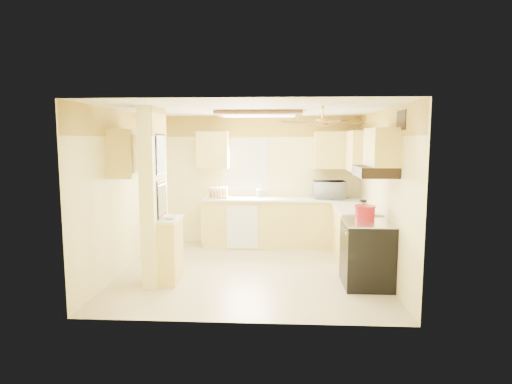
# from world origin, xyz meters

# --- Properties ---
(floor) EXTENTS (4.00, 4.00, 0.00)m
(floor) POSITION_xyz_m (0.00, 0.00, 0.00)
(floor) COLOR #CEB88E
(floor) RESTS_ON ground
(ceiling) EXTENTS (4.00, 4.00, 0.00)m
(ceiling) POSITION_xyz_m (0.00, 0.00, 2.50)
(ceiling) COLOR white
(ceiling) RESTS_ON wall_back
(wall_back) EXTENTS (4.00, 0.00, 4.00)m
(wall_back) POSITION_xyz_m (0.00, 1.90, 1.25)
(wall_back) COLOR #FDEC9A
(wall_back) RESTS_ON floor
(wall_front) EXTENTS (4.00, 0.00, 4.00)m
(wall_front) POSITION_xyz_m (0.00, -1.90, 1.25)
(wall_front) COLOR #FDEC9A
(wall_front) RESTS_ON floor
(wall_left) EXTENTS (0.00, 3.80, 3.80)m
(wall_left) POSITION_xyz_m (-2.00, 0.00, 1.25)
(wall_left) COLOR #FDEC9A
(wall_left) RESTS_ON floor
(wall_right) EXTENTS (0.00, 3.80, 3.80)m
(wall_right) POSITION_xyz_m (2.00, 0.00, 1.25)
(wall_right) COLOR #FDEC9A
(wall_right) RESTS_ON floor
(wallpaper_border) EXTENTS (4.00, 0.02, 0.40)m
(wallpaper_border) POSITION_xyz_m (0.00, 1.88, 2.30)
(wallpaper_border) COLOR #FEDF4A
(wallpaper_border) RESTS_ON wall_back
(partition_column) EXTENTS (0.20, 0.70, 2.50)m
(partition_column) POSITION_xyz_m (-1.35, -0.55, 1.25)
(partition_column) COLOR #FDEC9A
(partition_column) RESTS_ON floor
(partition_ledge) EXTENTS (0.25, 0.55, 0.90)m
(partition_ledge) POSITION_xyz_m (-1.13, -0.55, 0.45)
(partition_ledge) COLOR #FFDE6E
(partition_ledge) RESTS_ON floor
(ledge_top) EXTENTS (0.28, 0.58, 0.04)m
(ledge_top) POSITION_xyz_m (-1.13, -0.55, 0.92)
(ledge_top) COLOR silver
(ledge_top) RESTS_ON partition_ledge
(lower_cabinets_back) EXTENTS (3.00, 0.60, 0.90)m
(lower_cabinets_back) POSITION_xyz_m (0.50, 1.60, 0.45)
(lower_cabinets_back) COLOR #FFDE6E
(lower_cabinets_back) RESTS_ON floor
(lower_cabinets_right) EXTENTS (0.60, 1.40, 0.90)m
(lower_cabinets_right) POSITION_xyz_m (1.70, 0.60, 0.45)
(lower_cabinets_right) COLOR #FFDE6E
(lower_cabinets_right) RESTS_ON floor
(countertop_back) EXTENTS (3.04, 0.64, 0.04)m
(countertop_back) POSITION_xyz_m (0.50, 1.59, 0.92)
(countertop_back) COLOR silver
(countertop_back) RESTS_ON lower_cabinets_back
(countertop_right) EXTENTS (0.64, 1.44, 0.04)m
(countertop_right) POSITION_xyz_m (1.69, 0.60, 0.92)
(countertop_right) COLOR silver
(countertop_right) RESTS_ON lower_cabinets_right
(dishwasher_panel) EXTENTS (0.58, 0.02, 0.80)m
(dishwasher_panel) POSITION_xyz_m (-0.25, 1.29, 0.43)
(dishwasher_panel) COLOR white
(dishwasher_panel) RESTS_ON lower_cabinets_back
(window) EXTENTS (0.92, 0.02, 1.02)m
(window) POSITION_xyz_m (-0.25, 1.89, 1.55)
(window) COLOR white
(window) RESTS_ON wall_back
(upper_cab_back_left) EXTENTS (0.60, 0.35, 0.70)m
(upper_cab_back_left) POSITION_xyz_m (-0.85, 1.72, 1.85)
(upper_cab_back_left) COLOR #FFDE6E
(upper_cab_back_left) RESTS_ON wall_back
(upper_cab_back_right) EXTENTS (0.90, 0.35, 0.70)m
(upper_cab_back_right) POSITION_xyz_m (1.55, 1.72, 1.85)
(upper_cab_back_right) COLOR #FFDE6E
(upper_cab_back_right) RESTS_ON wall_back
(upper_cab_right) EXTENTS (0.35, 1.00, 0.70)m
(upper_cab_right) POSITION_xyz_m (1.82, 1.25, 1.85)
(upper_cab_right) COLOR #FFDE6E
(upper_cab_right) RESTS_ON wall_right
(upper_cab_left_wall) EXTENTS (0.35, 0.75, 0.70)m
(upper_cab_left_wall) POSITION_xyz_m (-1.82, -0.25, 1.85)
(upper_cab_left_wall) COLOR #FFDE6E
(upper_cab_left_wall) RESTS_ON wall_left
(upper_cab_over_stove) EXTENTS (0.35, 0.76, 0.52)m
(upper_cab_over_stove) POSITION_xyz_m (1.82, -0.55, 1.95)
(upper_cab_over_stove) COLOR #FFDE6E
(upper_cab_over_stove) RESTS_ON wall_right
(stove) EXTENTS (0.68, 0.77, 0.92)m
(stove) POSITION_xyz_m (1.67, -0.55, 0.46)
(stove) COLOR black
(stove) RESTS_ON floor
(range_hood) EXTENTS (0.50, 0.76, 0.14)m
(range_hood) POSITION_xyz_m (1.74, -0.55, 1.62)
(range_hood) COLOR black
(range_hood) RESTS_ON upper_cab_over_stove
(poster_menu) EXTENTS (0.02, 0.42, 0.57)m
(poster_menu) POSITION_xyz_m (-1.24, -0.55, 1.85)
(poster_menu) COLOR black
(poster_menu) RESTS_ON partition_column
(poster_nashville) EXTENTS (0.02, 0.42, 0.57)m
(poster_nashville) POSITION_xyz_m (-1.24, -0.55, 1.20)
(poster_nashville) COLOR black
(poster_nashville) RESTS_ON partition_column
(ceiling_light_panel) EXTENTS (1.35, 0.95, 0.06)m
(ceiling_light_panel) POSITION_xyz_m (0.10, 0.50, 2.46)
(ceiling_light_panel) COLOR brown
(ceiling_light_panel) RESTS_ON ceiling
(ceiling_fan) EXTENTS (1.15, 1.15, 0.26)m
(ceiling_fan) POSITION_xyz_m (1.00, -0.70, 2.29)
(ceiling_fan) COLOR gold
(ceiling_fan) RESTS_ON ceiling
(vent_grate) EXTENTS (0.02, 0.40, 0.25)m
(vent_grate) POSITION_xyz_m (1.98, -0.90, 2.30)
(vent_grate) COLOR black
(vent_grate) RESTS_ON wall_right
(microwave) EXTENTS (0.61, 0.42, 0.33)m
(microwave) POSITION_xyz_m (1.38, 1.61, 1.10)
(microwave) COLOR white
(microwave) RESTS_ON countertop_back
(bowl) EXTENTS (0.19, 0.19, 0.05)m
(bowl) POSITION_xyz_m (-1.10, -0.63, 0.96)
(bowl) COLOR white
(bowl) RESTS_ON ledge_top
(dutch_oven) EXTENTS (0.30, 0.30, 0.20)m
(dutch_oven) POSITION_xyz_m (1.66, -0.37, 1.02)
(dutch_oven) COLOR #AB1620
(dutch_oven) RESTS_ON stove
(kettle) EXTENTS (0.14, 0.14, 0.22)m
(kettle) POSITION_xyz_m (1.69, -0.09, 1.04)
(kettle) COLOR silver
(kettle) RESTS_ON countertop_right
(dish_rack) EXTENTS (0.38, 0.29, 0.21)m
(dish_rack) POSITION_xyz_m (-0.73, 1.57, 1.01)
(dish_rack) COLOR #D6B07B
(dish_rack) RESTS_ON countertop_back
(utensil_crock) EXTENTS (0.12, 0.12, 0.23)m
(utensil_crock) POSITION_xyz_m (0.04, 1.74, 1.02)
(utensil_crock) COLOR white
(utensil_crock) RESTS_ON countertop_back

